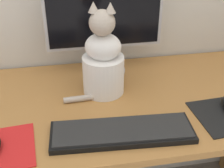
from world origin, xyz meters
TOP-DOWN VIEW (x-y plane):
  - desk at (0.00, 0.00)m, footprint 1.48×0.63m
  - monitor at (-0.02, 0.22)m, footprint 0.46×0.17m
  - keyboard at (-0.04, -0.19)m, footprint 0.45×0.17m
  - cat at (-0.05, 0.06)m, footprint 0.25×0.19m

SIDE VIEW (x-z plane):
  - desk at x=0.00m, z-range 0.27..1.03m
  - keyboard at x=-0.04m, z-range 0.75..0.78m
  - cat at x=-0.05m, z-range 0.71..1.05m
  - monitor at x=-0.02m, z-range 0.78..1.17m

